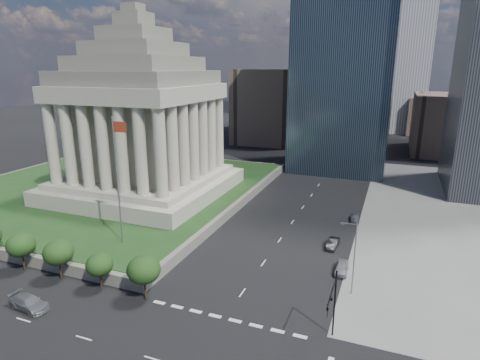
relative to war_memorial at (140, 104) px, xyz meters
The scene contains 15 objects.
ground 65.71m from the war_memorial, 56.82° to the left, with size 500.00×500.00×0.00m, color black.
plaza_terrace 23.35m from the war_memorial, 169.70° to the left, with size 66.00×70.00×1.80m, color #646156.
plaza_lawn 22.52m from the war_memorial, 169.70° to the left, with size 64.00×68.00×0.10m, color #193616.
war_memorial is the anchor object (origin of this frame).
flagpole 28.16m from the war_memorial, 63.11° to the right, with size 2.52×0.24×20.00m.
tree_row 38.69m from the war_memorial, 92.53° to the right, with size 53.00×4.00×6.00m, color black, non-canonical shape.
midrise_glass 59.82m from the war_memorial, 52.55° to the left, with size 26.00×26.00×60.00m, color black.
building_filler_ne 105.88m from the war_memorial, 51.17° to the left, with size 20.00×30.00×20.00m, color brown.
building_filler_nw 82.43m from the war_memorial, 87.21° to the left, with size 24.00×30.00×28.00m, color brown.
traffic_signal_ne 60.00m from the war_memorial, 36.42° to the right, with size 0.30×5.74×8.00m.
street_lamp_north 54.92m from the war_memorial, 25.92° to the right, with size 2.13×0.22×10.00m.
suv_grey 47.08m from the war_memorial, 75.30° to the right, with size 5.69×2.31×1.65m, color slate.
parked_sedan_near 53.00m from the war_memorial, 21.24° to the right, with size 4.51×1.82×1.54m, color #989AA1.
parked_sedan_mid 48.68m from the war_memorial, 12.66° to the right, with size 1.54×4.41×1.45m, color black.
parked_sedan_far 49.84m from the war_memorial, ahead, with size 3.91×1.57×1.33m, color #5B5D63.
Camera 1 is at (16.84, -23.91, 28.86)m, focal length 30.00 mm.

